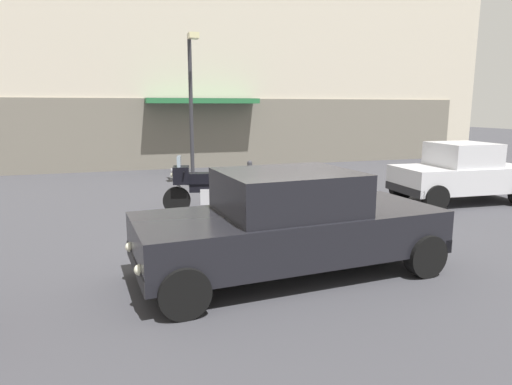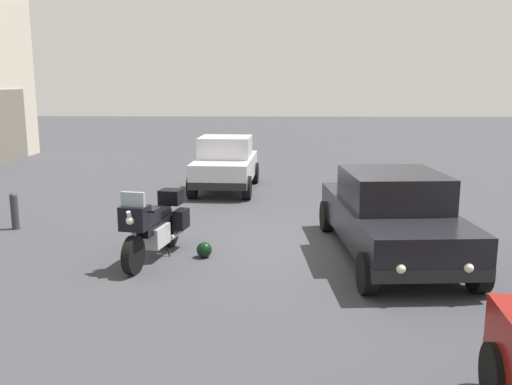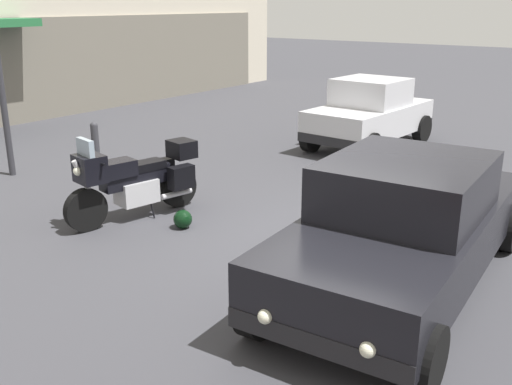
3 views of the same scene
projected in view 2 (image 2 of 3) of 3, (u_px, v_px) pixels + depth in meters
ground_plane at (313, 246)px, 10.82m from camera, size 80.00×80.00×0.00m
motorcycle at (154, 225)px, 9.97m from camera, size 2.24×0.98×1.36m
helmet at (204, 250)px, 10.10m from camera, size 0.28×0.28×0.28m
car_sedan_far at (391, 214)px, 10.03m from camera, size 4.66×2.19×1.56m
car_compact_side at (226, 164)px, 16.20m from camera, size 3.54×1.87×1.56m
bollard_curbside at (14, 210)px, 11.98m from camera, size 0.16×0.16×0.80m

